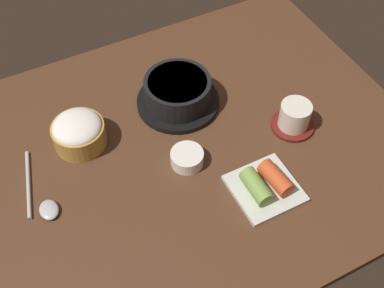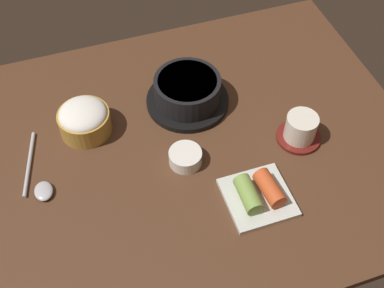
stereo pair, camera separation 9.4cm
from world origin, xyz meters
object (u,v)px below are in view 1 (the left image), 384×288
rice_bowl (78,132)px  spoon (42,201)px  banchan_cup_center (189,157)px  kimchi_plate (265,185)px  stone_pot (178,93)px  tea_cup_with_saucer (294,117)px

rice_bowl → spoon: (-11.63, -10.81, -2.94)cm
banchan_cup_center → kimchi_plate: (10.10, -13.00, 0.04)cm
stone_pot → banchan_cup_center: bearing=-108.4°
stone_pot → tea_cup_with_saucer: size_ratio=1.97×
spoon → tea_cup_with_saucer: bearing=-6.2°
rice_bowl → kimchi_plate: 39.67cm
tea_cup_with_saucer → kimchi_plate: tea_cup_with_saucer is taller
spoon → banchan_cup_center: bearing=-7.9°
rice_bowl → banchan_cup_center: (18.01, -14.92, -1.92)cm
banchan_cup_center → rice_bowl: bearing=140.4°
stone_pot → rice_bowl: size_ratio=1.68×
tea_cup_with_saucer → spoon: 54.32cm
tea_cup_with_saucer → spoon: (-53.95, 5.87, -2.42)cm
spoon → stone_pot: bearing=18.3°
tea_cup_with_saucer → stone_pot: bearing=137.7°
banchan_cup_center → kimchi_plate: 16.47cm
rice_bowl → tea_cup_with_saucer: bearing=-21.5°
tea_cup_with_saucer → kimchi_plate: 18.17cm
rice_bowl → kimchi_plate: bearing=-44.8°
banchan_cup_center → spoon: 29.94cm
rice_bowl → stone_pot: bearing=1.8°
rice_bowl → banchan_cup_center: size_ratio=1.62×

